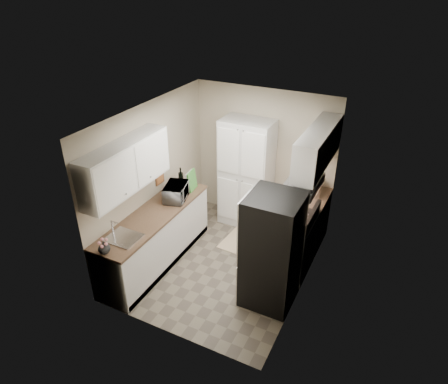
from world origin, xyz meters
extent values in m
plane|color=#665B4C|center=(0.00, 0.00, 0.00)|extent=(3.20, 3.20, 0.00)
cube|color=#B3AA91|center=(0.00, 1.60, 1.25)|extent=(2.60, 0.04, 2.50)
cube|color=#B3AA91|center=(0.00, -1.60, 1.25)|extent=(2.60, 0.04, 2.50)
cube|color=#B3AA91|center=(-1.30, 0.00, 1.25)|extent=(0.04, 3.20, 2.50)
cube|color=#B3AA91|center=(1.30, 0.00, 1.25)|extent=(0.04, 3.20, 2.50)
cube|color=silver|center=(0.00, 0.00, 2.50)|extent=(2.60, 3.20, 0.04)
cube|color=silver|center=(-1.13, -0.75, 1.83)|extent=(0.33, 1.60, 0.70)
cube|color=silver|center=(1.13, 0.82, 1.89)|extent=(0.33, 1.55, 0.58)
cube|color=#99999E|center=(1.07, 0.39, 1.52)|extent=(0.45, 0.76, 0.13)
cube|color=#B7B7BC|center=(-0.99, -1.15, 0.93)|extent=(0.45, 0.40, 0.02)
cube|color=brown|center=(-1.29, 0.20, 1.18)|extent=(0.02, 0.22, 0.22)
cube|color=silver|center=(-0.20, 1.32, 1.00)|extent=(0.90, 0.55, 2.00)
cube|color=silver|center=(-0.99, -0.43, 0.44)|extent=(0.60, 2.30, 0.88)
cube|color=brown|center=(-0.99, -0.43, 0.90)|extent=(0.63, 2.33, 0.04)
cube|color=silver|center=(0.99, 1.19, 0.44)|extent=(0.60, 0.80, 0.88)
cube|color=brown|center=(0.99, 1.19, 0.90)|extent=(0.63, 0.83, 0.04)
cube|color=#B7B7BC|center=(0.97, 0.39, 0.45)|extent=(0.64, 0.76, 0.90)
cube|color=black|center=(0.97, 0.39, 0.92)|extent=(0.66, 0.78, 0.03)
cube|color=black|center=(1.26, 0.39, 1.02)|extent=(0.06, 0.76, 0.22)
cube|color=pink|center=(0.60, 0.25, 0.55)|extent=(0.01, 0.16, 0.42)
cube|color=#F8EACB|center=(0.60, 0.49, 0.55)|extent=(0.01, 0.16, 0.42)
cube|color=#B7B7BC|center=(0.94, -0.41, 0.85)|extent=(0.70, 0.72, 1.70)
imported|color=silver|center=(-0.91, 0.10, 1.05)|extent=(0.45, 0.55, 0.26)
cylinder|color=black|center=(-1.07, 0.51, 1.08)|extent=(0.08, 0.08, 0.32)
imported|color=silver|center=(-1.00, -1.52, 1.00)|extent=(0.21, 0.21, 0.17)
cube|color=#3F9136|center=(-0.84, 0.50, 1.09)|extent=(0.05, 0.28, 0.34)
cube|color=#A9A8AD|center=(0.99, 1.30, 1.03)|extent=(0.37, 0.44, 0.22)
cube|color=beige|center=(-0.05, 0.66, 0.01)|extent=(0.50, 0.75, 0.01)
camera|label=1|loc=(2.30, -4.59, 4.21)|focal=32.00mm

